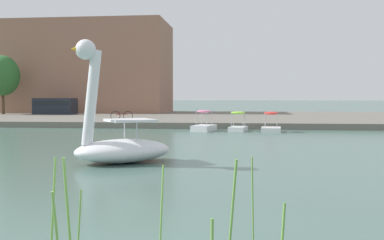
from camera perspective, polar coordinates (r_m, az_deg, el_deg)
The scene contains 10 objects.
shore_bank_far at distance 45.47m, azimuth 4.78°, elevation 0.31°, with size 120.83×27.38×0.44m, color #6B665B.
swan_boat at distance 15.59m, azimuth -9.23°, elevation -2.63°, with size 3.85×3.41×4.15m.
pedal_boat_pink at distance 29.99m, azimuth 1.53°, elevation -0.62°, with size 1.65×2.30×1.41m.
pedal_boat_lime at distance 29.86m, azimuth 5.86°, elevation -0.68°, with size 1.32×1.96×1.33m.
pedal_boat_red at distance 29.58m, azimuth 9.99°, elevation -0.72°, with size 1.37×1.99×1.33m.
tree_broadleaf_left at distance 52.80m, azimuth -22.91°, elevation 5.20°, with size 5.08×5.07×6.34m.
bicycle_parked at distance 35.40m, azimuth -8.90°, elevation 0.53°, with size 1.70×0.39×0.77m.
parked_van at distance 50.61m, azimuth -16.97°, elevation 1.77°, with size 4.64×2.11×1.74m.
apartment_block at distance 56.98m, azimuth -12.72°, elevation 6.45°, with size 19.00×9.45×10.86m, color #996B56.
reed_clump_foreground at distance 5.52m, azimuth -5.11°, elevation -13.80°, with size 2.74×1.18×1.55m.
Camera 1 is at (1.33, -4.51, 2.24)m, focal length 42.06 mm.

